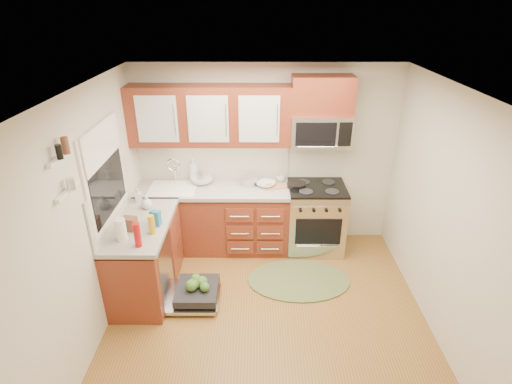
{
  "coord_description": "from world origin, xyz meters",
  "views": [
    {
      "loc": [
        -0.12,
        -3.37,
        3.22
      ],
      "look_at": [
        -0.14,
        0.85,
        1.16
      ],
      "focal_mm": 28.0,
      "sensor_mm": 36.0,
      "label": 1
    }
  ],
  "objects_px": {
    "stock_pot": "(249,181)",
    "paper_towel_roll": "(121,230)",
    "skillet": "(296,185)",
    "cup": "(281,178)",
    "upper_cabinets": "(210,116)",
    "rug": "(299,280)",
    "sink": "(174,197)",
    "cutting_board": "(276,186)",
    "range": "(315,218)",
    "dishwasher": "(194,293)",
    "bowl_b": "(202,180)",
    "bowl_a": "(266,184)",
    "microwave": "(320,130)"
  },
  "relations": [
    {
      "from": "stock_pot",
      "to": "bowl_b",
      "type": "height_order",
      "value": "stock_pot"
    },
    {
      "from": "paper_towel_roll",
      "to": "sink",
      "type": "bearing_deg",
      "value": 76.95
    },
    {
      "from": "dishwasher",
      "to": "cup",
      "type": "height_order",
      "value": "cup"
    },
    {
      "from": "cutting_board",
      "to": "upper_cabinets",
      "type": "bearing_deg",
      "value": 173.86
    },
    {
      "from": "upper_cabinets",
      "to": "cup",
      "type": "height_order",
      "value": "upper_cabinets"
    },
    {
      "from": "range",
      "to": "cup",
      "type": "height_order",
      "value": "cup"
    },
    {
      "from": "upper_cabinets",
      "to": "sink",
      "type": "relative_size",
      "value": 3.31
    },
    {
      "from": "skillet",
      "to": "paper_towel_roll",
      "type": "relative_size",
      "value": 1.03
    },
    {
      "from": "microwave",
      "to": "paper_towel_roll",
      "type": "distance_m",
      "value": 2.69
    },
    {
      "from": "sink",
      "to": "skillet",
      "type": "relative_size",
      "value": 2.48
    },
    {
      "from": "range",
      "to": "rug",
      "type": "bearing_deg",
      "value": -109.87
    },
    {
      "from": "skillet",
      "to": "paper_towel_roll",
      "type": "height_order",
      "value": "paper_towel_roll"
    },
    {
      "from": "upper_cabinets",
      "to": "cutting_board",
      "type": "bearing_deg",
      "value": -6.14
    },
    {
      "from": "microwave",
      "to": "cutting_board",
      "type": "bearing_deg",
      "value": -173.05
    },
    {
      "from": "stock_pot",
      "to": "cutting_board",
      "type": "relative_size",
      "value": 0.8
    },
    {
      "from": "sink",
      "to": "cup",
      "type": "relative_size",
      "value": 5.11
    },
    {
      "from": "upper_cabinets",
      "to": "skillet",
      "type": "relative_size",
      "value": 8.19
    },
    {
      "from": "sink",
      "to": "bowl_b",
      "type": "height_order",
      "value": "bowl_b"
    },
    {
      "from": "skillet",
      "to": "rug",
      "type": "bearing_deg",
      "value": -89.86
    },
    {
      "from": "rug",
      "to": "stock_pot",
      "type": "height_order",
      "value": "stock_pot"
    },
    {
      "from": "upper_cabinets",
      "to": "bowl_a",
      "type": "bearing_deg",
      "value": -6.26
    },
    {
      "from": "upper_cabinets",
      "to": "cup",
      "type": "bearing_deg",
      "value": 4.64
    },
    {
      "from": "upper_cabinets",
      "to": "rug",
      "type": "height_order",
      "value": "upper_cabinets"
    },
    {
      "from": "paper_towel_roll",
      "to": "bowl_a",
      "type": "height_order",
      "value": "paper_towel_roll"
    },
    {
      "from": "skillet",
      "to": "cup",
      "type": "bearing_deg",
      "value": 134.52
    },
    {
      "from": "range",
      "to": "dishwasher",
      "type": "distance_m",
      "value": 1.95
    },
    {
      "from": "microwave",
      "to": "bowl_b",
      "type": "distance_m",
      "value": 1.72
    },
    {
      "from": "upper_cabinets",
      "to": "bowl_a",
      "type": "height_order",
      "value": "upper_cabinets"
    },
    {
      "from": "microwave",
      "to": "paper_towel_roll",
      "type": "xyz_separation_m",
      "value": [
        -2.22,
        -1.37,
        -0.65
      ]
    },
    {
      "from": "rug",
      "to": "cup",
      "type": "height_order",
      "value": "cup"
    },
    {
      "from": "upper_cabinets",
      "to": "range",
      "type": "xyz_separation_m",
      "value": [
        1.41,
        -0.15,
        -1.4
      ]
    },
    {
      "from": "range",
      "to": "sink",
      "type": "xyz_separation_m",
      "value": [
        -1.93,
        -0.01,
        0.33
      ]
    },
    {
      "from": "bowl_b",
      "to": "rug",
      "type": "bearing_deg",
      "value": -36.29
    },
    {
      "from": "rug",
      "to": "bowl_a",
      "type": "xyz_separation_m",
      "value": [
        -0.41,
        0.84,
        0.94
      ]
    },
    {
      "from": "rug",
      "to": "cutting_board",
      "type": "bearing_deg",
      "value": 108.28
    },
    {
      "from": "bowl_b",
      "to": "stock_pot",
      "type": "bearing_deg",
      "value": -5.44
    },
    {
      "from": "paper_towel_roll",
      "to": "bowl_b",
      "type": "height_order",
      "value": "paper_towel_roll"
    },
    {
      "from": "stock_pot",
      "to": "bowl_b",
      "type": "xyz_separation_m",
      "value": [
        -0.65,
        0.06,
        -0.02
      ]
    },
    {
      "from": "cup",
      "to": "dishwasher",
      "type": "bearing_deg",
      "value": -128.14
    },
    {
      "from": "bowl_b",
      "to": "cutting_board",
      "type": "bearing_deg",
      "value": -6.63
    },
    {
      "from": "range",
      "to": "rug",
      "type": "xyz_separation_m",
      "value": [
        -0.28,
        -0.77,
        -0.46
      ]
    },
    {
      "from": "sink",
      "to": "dishwasher",
      "type": "height_order",
      "value": "sink"
    },
    {
      "from": "rug",
      "to": "cutting_board",
      "type": "xyz_separation_m",
      "value": [
        -0.27,
        0.82,
        0.92
      ]
    },
    {
      "from": "upper_cabinets",
      "to": "rug",
      "type": "bearing_deg",
      "value": -39.05
    },
    {
      "from": "sink",
      "to": "cutting_board",
      "type": "height_order",
      "value": "cutting_board"
    },
    {
      "from": "microwave",
      "to": "rug",
      "type": "xyz_separation_m",
      "value": [
        -0.28,
        -0.89,
        -1.69
      ]
    },
    {
      "from": "stock_pot",
      "to": "paper_towel_roll",
      "type": "height_order",
      "value": "paper_towel_roll"
    },
    {
      "from": "skillet",
      "to": "stock_pot",
      "type": "relative_size",
      "value": 1.17
    },
    {
      "from": "cutting_board",
      "to": "microwave",
      "type": "bearing_deg",
      "value": 6.95
    },
    {
      "from": "skillet",
      "to": "bowl_a",
      "type": "relative_size",
      "value": 1.04
    }
  ]
}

